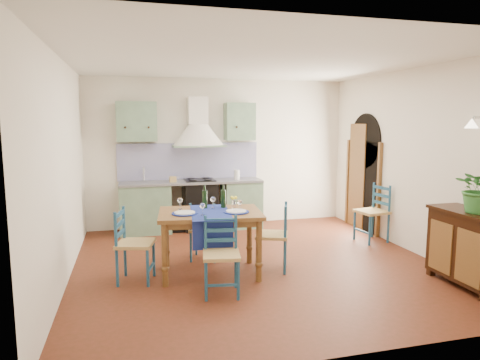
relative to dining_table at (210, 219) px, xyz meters
name	(u,v)px	position (x,y,z in m)	size (l,w,h in m)	color
floor	(257,264)	(0.70, 0.22, -0.74)	(5.00, 5.00, 0.00)	#411F0D
back_wall	(198,173)	(0.23, 2.51, 0.31)	(5.00, 0.96, 2.80)	silver
right_wall	(403,164)	(3.20, 0.50, 0.60)	(0.26, 5.00, 2.80)	silver
left_wall	(62,171)	(-1.80, 0.22, 0.66)	(0.04, 5.00, 2.80)	silver
ceiling	(258,61)	(0.70, 0.22, 2.06)	(5.00, 5.00, 0.01)	silver
dining_table	(210,219)	(0.00, 0.00, 0.00)	(1.41, 1.08, 1.15)	brown
chair_near	(221,255)	(0.00, -0.67, -0.27)	(0.49, 0.49, 0.90)	navy
chair_far	(204,230)	(0.02, 0.61, -0.30)	(0.52, 0.52, 0.86)	navy
chair_left	(133,244)	(-0.99, -0.02, -0.26)	(0.53, 0.53, 0.93)	navy
chair_right	(274,236)	(0.86, -0.05, -0.27)	(0.55, 0.55, 0.91)	navy
chair_spare	(373,212)	(2.93, 0.86, -0.24)	(0.51, 0.51, 0.96)	navy
sideboard	(470,246)	(2.96, -1.22, -0.23)	(0.50, 1.05, 0.94)	black
potted_plant	(479,188)	(2.95, -1.29, 0.49)	(0.53, 0.46, 0.59)	#2F742F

